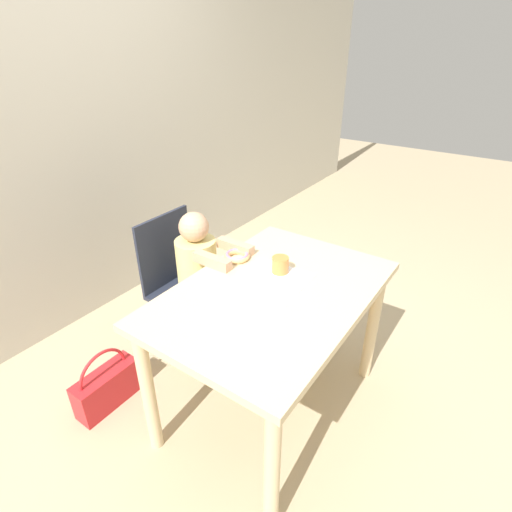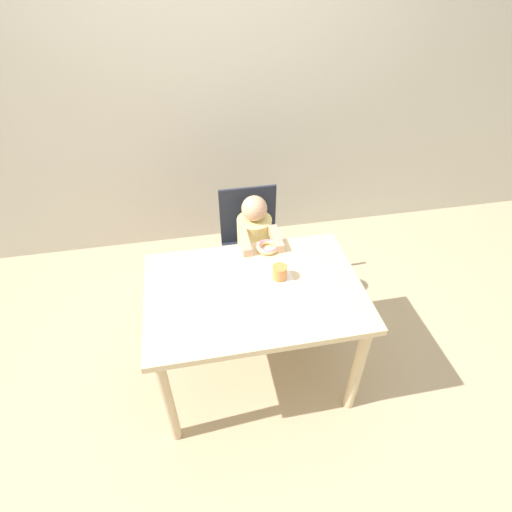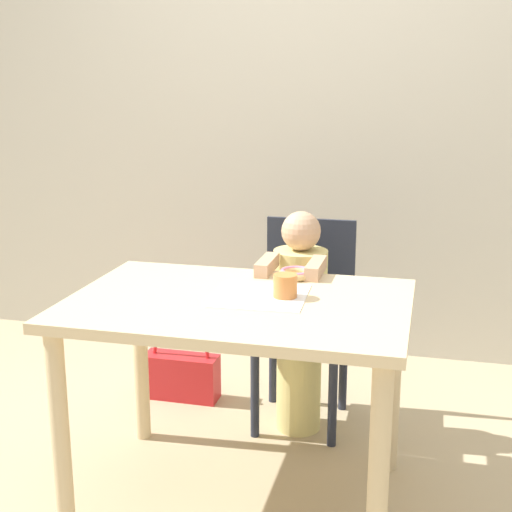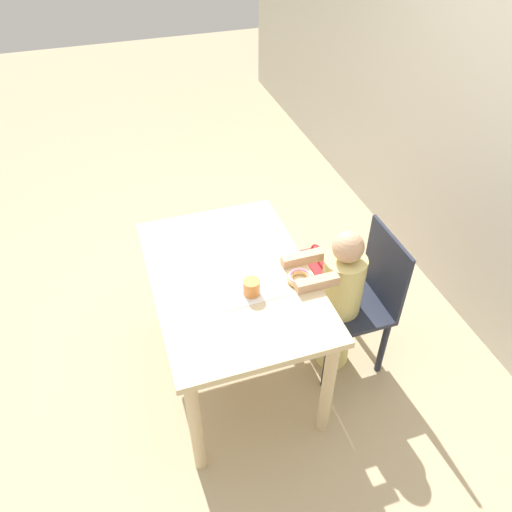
% 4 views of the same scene
% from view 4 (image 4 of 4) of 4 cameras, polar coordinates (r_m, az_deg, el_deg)
% --- Properties ---
extents(ground_plane, '(12.00, 12.00, 0.00)m').
position_cam_4_polar(ground_plane, '(2.93, -2.36, -12.64)').
color(ground_plane, tan).
extents(dining_table, '(1.10, 0.76, 0.72)m').
position_cam_4_polar(dining_table, '(2.46, -2.74, -4.11)').
color(dining_table, beige).
rests_on(dining_table, ground_plane).
extents(chair, '(0.38, 0.40, 0.84)m').
position_cam_4_polar(chair, '(2.72, 11.60, -5.09)').
color(chair, '#232838').
rests_on(chair, ground_plane).
extents(child_figure, '(0.23, 0.40, 0.92)m').
position_cam_4_polar(child_figure, '(2.65, 9.42, -5.19)').
color(child_figure, '#E0D17F').
rests_on(child_figure, ground_plane).
extents(donut, '(0.13, 0.13, 0.03)m').
position_cam_4_polar(donut, '(2.36, 5.08, -2.51)').
color(donut, '#DBB270').
rests_on(donut, dining_table).
extents(napkin, '(0.32, 0.32, 0.00)m').
position_cam_4_polar(napkin, '(2.36, -1.19, -2.92)').
color(napkin, white).
rests_on(napkin, dining_table).
extents(handbag, '(0.34, 0.12, 0.34)m').
position_cam_4_polar(handbag, '(3.31, 7.04, -2.12)').
color(handbag, red).
rests_on(handbag, ground_plane).
extents(cup, '(0.08, 0.08, 0.08)m').
position_cam_4_polar(cup, '(2.27, -0.52, -3.61)').
color(cup, orange).
rests_on(cup, dining_table).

